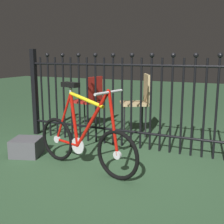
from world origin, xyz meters
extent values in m
plane|color=#2F4F32|center=(0.00, 0.00, 0.00)|extent=(20.00, 20.00, 0.00)
cylinder|color=black|center=(-1.60, 0.66, 0.58)|extent=(0.03, 0.03, 1.16)
sphere|color=black|center=(-1.60, 0.66, 1.19)|extent=(0.06, 0.06, 0.06)
cylinder|color=black|center=(-1.48, 0.66, 0.58)|extent=(0.03, 0.03, 1.16)
cylinder|color=black|center=(-1.35, 0.66, 0.58)|extent=(0.03, 0.03, 1.16)
sphere|color=black|center=(-1.35, 0.66, 1.19)|extent=(0.06, 0.06, 0.06)
cylinder|color=black|center=(-1.22, 0.66, 0.58)|extent=(0.03, 0.03, 1.16)
cylinder|color=black|center=(-1.09, 0.66, 0.58)|extent=(0.03, 0.03, 1.16)
sphere|color=black|center=(-1.09, 0.66, 1.19)|extent=(0.06, 0.06, 0.06)
cylinder|color=black|center=(-0.96, 0.66, 0.58)|extent=(0.03, 0.03, 1.16)
cylinder|color=black|center=(-0.83, 0.66, 0.58)|extent=(0.03, 0.03, 1.16)
sphere|color=black|center=(-0.83, 0.66, 1.19)|extent=(0.06, 0.06, 0.06)
cylinder|color=black|center=(-0.70, 0.66, 0.58)|extent=(0.03, 0.03, 1.16)
cylinder|color=black|center=(-0.57, 0.66, 0.58)|extent=(0.03, 0.03, 1.16)
sphere|color=black|center=(-0.57, 0.66, 1.19)|extent=(0.06, 0.06, 0.06)
cylinder|color=black|center=(-0.44, 0.66, 0.58)|extent=(0.03, 0.03, 1.16)
cylinder|color=black|center=(-0.31, 0.66, 0.58)|extent=(0.03, 0.03, 1.16)
sphere|color=black|center=(-0.31, 0.66, 1.19)|extent=(0.06, 0.06, 0.06)
cylinder|color=black|center=(-0.19, 0.66, 0.58)|extent=(0.03, 0.03, 1.16)
cylinder|color=black|center=(-0.06, 0.66, 0.58)|extent=(0.03, 0.03, 1.16)
sphere|color=black|center=(-0.06, 0.66, 1.19)|extent=(0.06, 0.06, 0.06)
cylinder|color=black|center=(0.07, 0.66, 0.58)|extent=(0.03, 0.03, 1.16)
cylinder|color=black|center=(0.20, 0.66, 0.58)|extent=(0.03, 0.03, 1.16)
sphere|color=black|center=(0.20, 0.66, 1.19)|extent=(0.06, 0.06, 0.06)
cylinder|color=black|center=(0.33, 0.66, 0.58)|extent=(0.03, 0.03, 1.16)
cylinder|color=black|center=(0.46, 0.66, 0.58)|extent=(0.03, 0.03, 1.16)
sphere|color=black|center=(0.46, 0.66, 1.19)|extent=(0.06, 0.06, 0.06)
cylinder|color=black|center=(0.59, 0.66, 0.58)|extent=(0.03, 0.03, 1.16)
cylinder|color=black|center=(0.72, 0.66, 0.58)|extent=(0.03, 0.03, 1.16)
sphere|color=black|center=(0.72, 0.66, 1.19)|extent=(0.06, 0.06, 0.06)
cylinder|color=black|center=(0.85, 0.66, 0.58)|extent=(0.03, 0.03, 1.16)
cylinder|color=black|center=(0.98, 0.66, 0.58)|extent=(0.03, 0.03, 1.16)
sphere|color=black|center=(0.98, 0.66, 1.19)|extent=(0.06, 0.06, 0.06)
cylinder|color=black|center=(0.00, 0.66, 0.21)|extent=(3.21, 0.03, 0.03)
cylinder|color=black|center=(0.00, 0.66, 1.07)|extent=(3.21, 0.03, 0.03)
cube|color=black|center=(-1.60, 0.66, 0.64)|extent=(0.07, 0.07, 1.28)
torus|color=black|center=(-0.65, -0.14, 0.25)|extent=(0.49, 0.15, 0.50)
cylinder|color=silver|center=(-0.65, -0.14, 0.25)|extent=(0.09, 0.05, 0.08)
torus|color=black|center=(0.19, -0.34, 0.25)|extent=(0.49, 0.15, 0.50)
cylinder|color=silver|center=(0.19, -0.34, 0.25)|extent=(0.09, 0.05, 0.08)
cylinder|color=red|center=(-0.12, -0.26, 0.55)|extent=(0.46, 0.14, 0.65)
cylinder|color=yellow|center=(-0.20, -0.25, 0.75)|extent=(0.45, 0.14, 0.14)
cylinder|color=red|center=(-0.37, -0.20, 0.52)|extent=(0.13, 0.06, 0.57)
cylinder|color=red|center=(-0.49, -0.18, 0.24)|extent=(0.33, 0.10, 0.04)
cylinder|color=red|center=(-0.53, -0.17, 0.52)|extent=(0.26, 0.08, 0.56)
cylinder|color=red|center=(0.14, -0.32, 0.56)|extent=(0.14, 0.06, 0.63)
cylinder|color=silver|center=(0.09, -0.31, 0.86)|extent=(0.03, 0.03, 0.02)
cylinder|color=silver|center=(0.09, -0.31, 0.85)|extent=(0.12, 0.40, 0.03)
cylinder|color=silver|center=(-0.42, -0.19, 0.83)|extent=(0.03, 0.03, 0.07)
cube|color=black|center=(-0.42, -0.19, 0.89)|extent=(0.22, 0.13, 0.05)
cylinder|color=silver|center=(-0.33, -0.21, 0.24)|extent=(0.18, 0.05, 0.18)
cylinder|color=black|center=(-0.30, 1.02, 0.23)|extent=(0.02, 0.02, 0.47)
cylinder|color=black|center=(-0.45, 1.30, 0.23)|extent=(0.02, 0.02, 0.47)
cylinder|color=black|center=(-0.03, 1.17, 0.23)|extent=(0.02, 0.02, 0.47)
cylinder|color=black|center=(-0.17, 1.45, 0.23)|extent=(0.02, 0.02, 0.47)
cube|color=tan|center=(-0.24, 1.23, 0.48)|extent=(0.53, 0.53, 0.03)
cube|color=tan|center=(-0.07, 1.32, 0.71)|extent=(0.20, 0.34, 0.40)
cylinder|color=black|center=(-1.30, 1.19, 0.21)|extent=(0.02, 0.02, 0.43)
cylinder|color=black|center=(-1.25, 1.51, 0.21)|extent=(0.02, 0.02, 0.43)
cylinder|color=black|center=(-0.98, 1.14, 0.21)|extent=(0.02, 0.02, 0.43)
cylinder|color=black|center=(-0.93, 1.46, 0.21)|extent=(0.02, 0.02, 0.43)
cube|color=#A51E19|center=(-1.12, 1.33, 0.44)|extent=(0.46, 0.46, 0.03)
cube|color=#A51E19|center=(-0.93, 1.30, 0.66)|extent=(0.09, 0.38, 0.38)
cube|color=#4C4C51|center=(-1.08, -0.17, 0.10)|extent=(0.42, 0.42, 0.21)
camera|label=1|loc=(1.26, -2.76, 1.20)|focal=46.40mm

